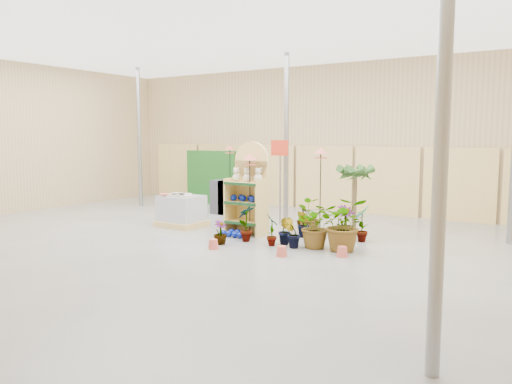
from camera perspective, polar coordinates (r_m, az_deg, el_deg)
room at (r=11.31m, az=-2.90°, el=5.93°), size 15.20×12.10×4.70m
display_shelf at (r=11.76m, az=-0.75°, el=0.02°), size 0.91×0.57×2.18m
teddy_bears at (r=11.63m, az=-0.93°, el=1.84°), size 0.80×0.20×0.34m
gazing_balls_shelf at (r=11.68m, az=-1.07°, el=-0.72°), size 0.80×0.27×0.15m
gazing_balls_floor at (r=11.53m, az=-2.50°, el=-4.76°), size 0.63×0.39×0.15m
pallet_stack at (r=12.94m, az=-8.52°, el=-2.13°), size 1.14×0.96×0.83m
charcoal_planters at (r=14.80m, az=-3.50°, el=-0.59°), size 0.80×0.50×1.00m
trellis_stock at (r=17.08m, az=-4.98°, el=1.69°), size 2.00×0.30×1.80m
offer_sign at (r=13.03m, az=2.74°, el=3.17°), size 0.50×0.08×2.20m
bird_table_front at (r=11.49m, az=-0.71°, el=3.69°), size 0.34×0.34×1.90m
bird_table_right at (r=11.58m, az=7.42°, el=4.34°), size 0.34×0.34×2.04m
bird_table_back at (r=15.49m, az=-3.01°, el=4.84°), size 0.34×0.34×2.02m
palm at (r=11.63m, az=11.27°, el=2.27°), size 0.70×0.70×1.75m
potted_plant_0 at (r=10.98m, az=-1.11°, el=-3.51°), size 0.34×0.47×0.83m
potted_plant_1 at (r=10.69m, az=3.43°, el=-4.41°), size 0.34×0.28×0.61m
potted_plant_2 at (r=10.41m, az=6.93°, el=-3.83°), size 1.11×1.09×0.94m
potted_plant_3 at (r=11.27m, az=10.11°, el=-3.50°), size 0.60×0.60×0.78m
potted_plant_4 at (r=11.19m, az=12.01°, el=-3.53°), size 0.41×0.49×0.81m
potted_plant_5 at (r=11.45m, az=5.47°, el=-3.68°), size 0.43×0.43×0.62m
potted_plant_6 at (r=11.83m, az=5.97°, el=-2.84°), size 0.88×0.81×0.82m
potted_plant_7 at (r=10.74m, az=-4.11°, el=-4.63°), size 0.33×0.33×0.51m
potted_plant_8 at (r=10.54m, az=1.84°, el=-4.35°), size 0.42×0.43×0.69m
potted_plant_9 at (r=10.37m, az=4.16°, el=-4.75°), size 0.43×0.43×0.61m
potted_plant_10 at (r=10.19m, az=10.10°, el=-3.62°), size 1.24×1.17×1.11m
potted_plant_11 at (r=12.30m, az=5.45°, el=-3.01°), size 0.46×0.46×0.60m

